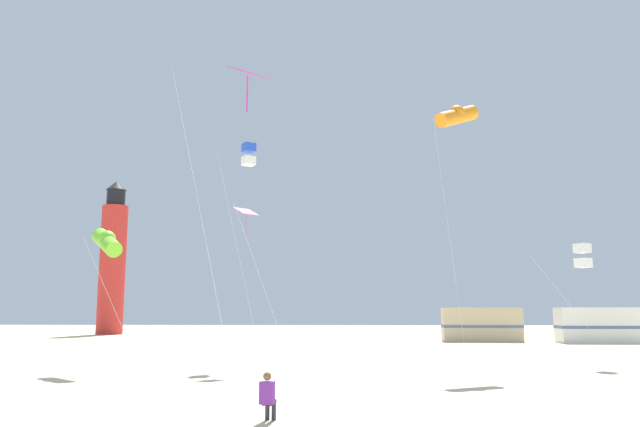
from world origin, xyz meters
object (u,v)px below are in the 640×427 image
(kite_tube_lime, at_px, (107,242))
(kite_box_white, at_px, (583,256))
(kite_tube_orange, at_px, (457,116))
(rv_van_white, at_px, (599,325))
(kite_diamond_rainbow, at_px, (247,217))
(kite_box_blue, at_px, (249,155))
(kite_diamond_magenta, at_px, (245,85))
(lighthouse_distant, at_px, (113,262))
(rv_van_tan, at_px, (481,325))
(kite_flyer_standing, at_px, (268,395))

(kite_tube_lime, bearing_deg, kite_box_white, 8.73)
(kite_tube_orange, distance_m, rv_van_white, 29.21)
(kite_diamond_rainbow, bearing_deg, kite_box_white, 9.28)
(kite_box_blue, xyz_separation_m, kite_tube_orange, (10.17, -2.90, 1.04))
(kite_diamond_rainbow, bearing_deg, kite_box_blue, 98.48)
(kite_box_white, height_order, kite_diamond_magenta, kite_diamond_magenta)
(kite_diamond_magenta, height_order, lighthouse_distant, lighthouse_distant)
(kite_diamond_magenta, xyz_separation_m, rv_van_white, (23.15, 33.98, -7.63))
(kite_tube_orange, height_order, kite_diamond_magenta, kite_tube_orange)
(kite_diamond_magenta, distance_m, rv_van_tan, 39.43)
(kite_flyer_standing, distance_m, kite_diamond_magenta, 8.66)
(kite_diamond_rainbow, xyz_separation_m, rv_van_tan, (15.80, 25.46, -5.36))
(kite_flyer_standing, relative_size, kite_box_blue, 0.10)
(kite_box_white, bearing_deg, kite_tube_lime, -171.27)
(kite_diamond_rainbow, distance_m, kite_box_white, 16.06)
(kite_flyer_standing, relative_size, rv_van_white, 0.18)
(kite_tube_lime, bearing_deg, kite_flyer_standing, -53.45)
(kite_tube_orange, bearing_deg, kite_box_white, 18.12)
(kite_tube_orange, height_order, rv_van_tan, kite_tube_orange)
(kite_flyer_standing, height_order, kite_diamond_magenta, kite_diamond_magenta)
(rv_van_white, bearing_deg, kite_tube_orange, -122.38)
(kite_tube_lime, distance_m, lighthouse_distant, 42.93)
(lighthouse_distant, distance_m, rv_van_tan, 39.81)
(kite_diamond_rainbow, relative_size, kite_diamond_magenta, 0.75)
(lighthouse_distant, bearing_deg, kite_box_white, -45.14)
(kite_tube_orange, bearing_deg, kite_box_blue, 164.10)
(kite_box_blue, relative_size, kite_diamond_magenta, 1.15)
(kite_tube_lime, xyz_separation_m, rv_van_tan, (21.83, 26.24, -4.19))
(kite_box_white, xyz_separation_m, kite_tube_orange, (-6.11, -2.00, 6.38))
(kite_diamond_rainbow, bearing_deg, lighthouse_distant, 117.94)
(rv_van_white, bearing_deg, rv_van_tan, 168.26)
(lighthouse_distant, bearing_deg, kite_diamond_rainbow, -62.06)
(kite_diamond_rainbow, xyz_separation_m, kite_tube_lime, (-6.04, -0.77, -1.18))
(kite_box_white, xyz_separation_m, lighthouse_distant, (-36.69, 36.86, 2.67))
(kite_flyer_standing, height_order, rv_van_white, rv_van_white)
(kite_diamond_magenta, xyz_separation_m, kite_tube_lime, (-7.56, 9.72, -3.44))
(kite_tube_lime, distance_m, rv_van_tan, 34.39)
(kite_box_blue, bearing_deg, lighthouse_distant, 119.56)
(rv_van_tan, bearing_deg, kite_tube_orange, -101.00)
(kite_box_blue, height_order, rv_van_tan, kite_box_blue)
(kite_diamond_rainbow, distance_m, kite_tube_orange, 10.80)
(kite_flyer_standing, relative_size, kite_tube_lime, 0.18)
(kite_diamond_rainbow, distance_m, lighthouse_distant, 44.66)
(kite_diamond_rainbow, bearing_deg, kite_tube_lime, -172.72)
(kite_flyer_standing, xyz_separation_m, kite_diamond_magenta, (-1.00, 1.83, 8.40))
(kite_flyer_standing, xyz_separation_m, kite_box_white, (13.25, 14.90, 4.56))
(kite_box_blue, xyz_separation_m, kite_box_white, (16.29, -0.90, -5.34))
(kite_box_blue, xyz_separation_m, rv_van_tan, (16.31, 21.99, -9.12))
(kite_box_white, distance_m, kite_tube_lime, 22.07)
(kite_box_blue, relative_size, kite_tube_lime, 1.77)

